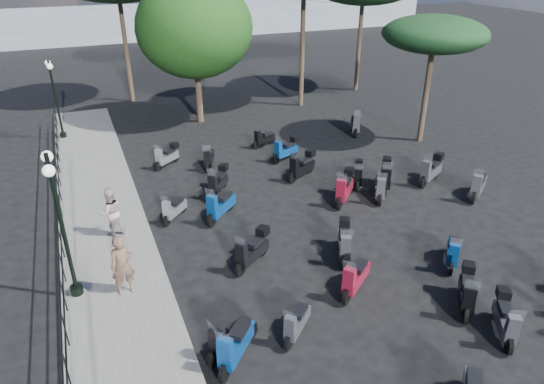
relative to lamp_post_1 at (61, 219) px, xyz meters
name	(u,v)px	position (x,y,z in m)	size (l,w,h in m)	color
ground	(316,243)	(7.51, -0.05, -2.58)	(120.00, 120.00, 0.00)	black
sidewalk	(105,237)	(1.01, 2.95, -2.51)	(3.00, 30.00, 0.15)	#605E5C
railing	(59,226)	(-0.29, 2.75, -1.69)	(0.04, 26.04, 1.10)	black
lamp_post_1	(61,219)	(0.00, 0.00, 0.00)	(0.34, 1.26, 4.27)	black
lamp_post_2	(55,94)	(-0.03, 13.61, -0.19)	(0.36, 1.16, 3.93)	black
woman	(123,266)	(1.30, -0.44, -1.54)	(0.65, 0.43, 1.79)	brown
pedestrian_far	(111,212)	(1.32, 2.91, -1.60)	(0.81, 0.63, 1.67)	#C5A5AA
scooter_1	(231,339)	(3.38, -3.64, -2.13)	(1.54, 0.85, 1.31)	black
scooter_2	(235,345)	(3.38, -3.95, -2.08)	(1.32, 1.42, 1.45)	black
scooter_3	(220,206)	(5.06, 2.77, -2.07)	(1.45, 1.36, 1.49)	black
scooter_4	(174,209)	(3.49, 3.36, -2.18)	(1.11, 1.11, 1.18)	black
scooter_5	(167,156)	(4.23, 8.25, -2.12)	(1.32, 1.07, 1.24)	black
scooter_7	(355,278)	(7.37, -2.75, -2.10)	(1.47, 1.18, 1.41)	black
scooter_8	(296,323)	(5.07, -3.72, -2.17)	(1.15, 1.10, 1.19)	black
scooter_9	(252,251)	(5.13, -0.38, -2.06)	(1.49, 1.17, 1.38)	black
scooter_10	(218,182)	(5.57, 4.72, -2.07)	(1.20, 1.43, 1.36)	black
scooter_11	(209,158)	(5.93, 7.36, -2.14)	(0.80, 1.52, 1.28)	black
scooter_14	(344,242)	(8.00, -1.05, -2.07)	(0.99, 1.57, 1.36)	black
scooter_15	(345,188)	(9.90, 2.23, -2.02)	(1.42, 1.49, 1.49)	black
scooter_16	(302,166)	(9.31, 4.81, -2.05)	(1.61, 1.06, 1.41)	black
scooter_17	(264,139)	(9.15, 8.82, -2.18)	(1.41, 0.72, 1.18)	black
scooter_18	(506,320)	(9.97, -5.70, -2.08)	(1.08, 1.47, 1.33)	black
scooter_19	(467,292)	(9.82, -4.49, -2.06)	(1.26, 1.43, 1.38)	black
scooter_20	(453,252)	(10.88, -2.73, -2.14)	(1.14, 1.27, 1.28)	black
scooter_21	(358,175)	(11.15, 3.26, -2.13)	(0.94, 1.36, 1.21)	black
scooter_22	(380,188)	(11.29, 1.90, -2.11)	(1.03, 1.54, 1.38)	black
scooter_23	(286,150)	(9.49, 6.89, -2.09)	(1.55, 0.89, 1.32)	black
scooter_26	(478,186)	(14.91, 0.51, -2.07)	(1.56, 1.20, 1.47)	black
scooter_27	(386,176)	(12.01, 2.56, -2.03)	(1.20, 1.60, 1.46)	black
scooter_28	(431,170)	(14.11, 2.35, -2.03)	(1.68, 1.07, 1.46)	black
scooter_29	(355,125)	(14.28, 8.68, -2.08)	(1.01, 1.69, 1.47)	black
broadleaf_tree	(194,28)	(7.23, 13.76, 2.52)	(6.12, 6.12, 7.71)	#38281E
pine_3	(435,34)	(16.84, 6.56, 2.66)	(4.90, 4.90, 6.12)	#38281E
distant_hills	(128,22)	(7.51, 44.95, -1.08)	(70.00, 8.00, 3.00)	gray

